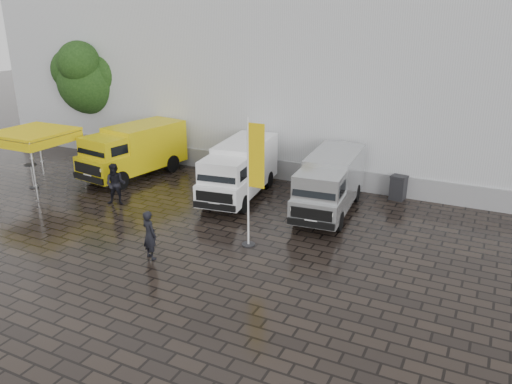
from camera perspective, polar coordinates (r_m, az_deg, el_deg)
ground at (r=18.74m, az=-4.28°, el=-5.68°), size 120.00×120.00×0.00m
exhibition_hall at (r=31.33m, az=14.35°, el=15.37°), size 44.00×16.00×12.00m
hall_plinth at (r=24.63m, az=9.17°, el=1.64°), size 44.00×0.15×1.00m
van_yellow at (r=26.54m, az=-13.82°, el=4.46°), size 3.03×5.96×2.63m
van_white at (r=22.82m, az=-1.91°, el=2.39°), size 2.61×5.93×2.48m
van_silver at (r=21.26m, az=8.43°, el=0.83°), size 2.34×5.79×2.45m
canopy_tent at (r=26.28m, az=-24.19°, el=6.05°), size 3.20×3.20×2.78m
flagpole at (r=17.39m, az=-0.38°, el=1.68°), size 0.88×0.50×4.75m
tree at (r=32.47m, az=-18.42°, el=12.31°), size 3.84×3.95×6.89m
cocktail_table at (r=26.57m, az=-24.19°, el=1.68°), size 0.60×0.60×1.19m
wheelie_bin at (r=23.62m, az=15.96°, el=0.50°), size 0.76×0.76×1.13m
person_front at (r=17.51m, az=-12.08°, el=-4.81°), size 0.74×0.62×1.75m
person_tent at (r=22.84m, az=-15.74°, el=0.86°), size 1.13×1.04×1.87m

